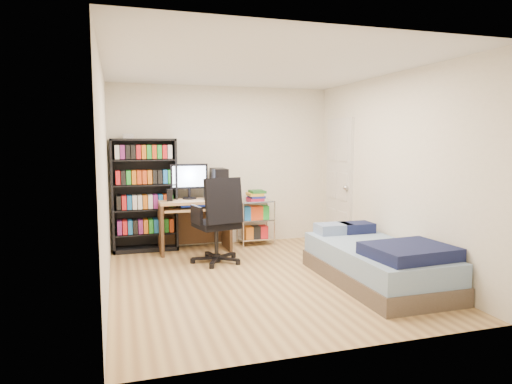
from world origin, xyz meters
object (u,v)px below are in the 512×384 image
object	(u,v)px
office_chair	(218,236)
bed	(377,262)
computer_desk	(200,204)
media_shelf	(145,194)

from	to	relation	value
office_chair	bed	bearing A→B (deg)	-54.52
computer_desk	bed	xyz separation A→B (m)	(1.67, -2.24, -0.45)
office_chair	computer_desk	bearing A→B (deg)	83.70
computer_desk	bed	distance (m)	2.83
office_chair	media_shelf	bearing A→B (deg)	119.50
office_chair	bed	world-z (taller)	office_chair
media_shelf	bed	size ratio (longest dim) A/B	0.88
media_shelf	bed	bearing A→B (deg)	-44.31
media_shelf	office_chair	size ratio (longest dim) A/B	1.49
computer_desk	office_chair	distance (m)	0.89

